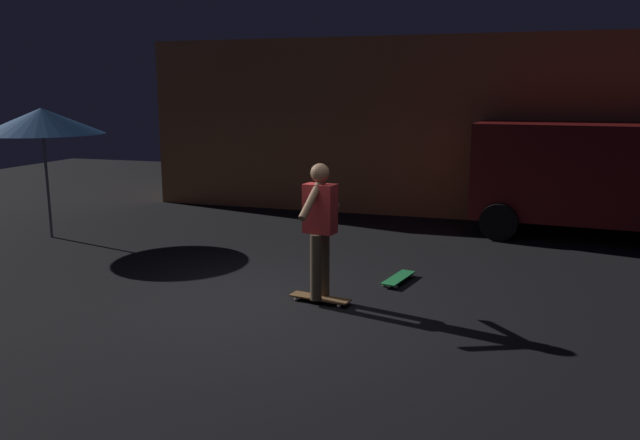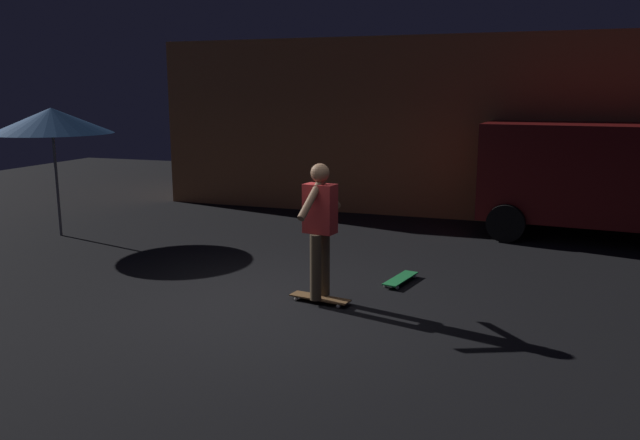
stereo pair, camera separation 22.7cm
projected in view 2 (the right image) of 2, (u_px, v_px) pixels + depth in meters
ground_plane at (274, 308)px, 7.72m from camera, size 28.00×28.00×0.00m
low_building at (429, 124)px, 14.54m from camera, size 11.54×3.45×3.69m
parked_van at (620, 174)px, 11.08m from camera, size 4.74×2.52×2.03m
patio_umbrella at (52, 121)px, 11.17m from camera, size 2.10×2.10×2.30m
skateboard_ridden at (320, 298)px, 7.89m from camera, size 0.80×0.33×0.07m
skateboard_spare at (401, 279)px, 8.71m from camera, size 0.36×0.80×0.07m
skater at (320, 221)px, 7.70m from camera, size 0.41×0.98×1.67m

